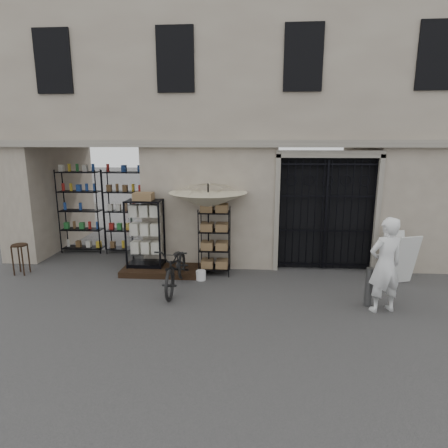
# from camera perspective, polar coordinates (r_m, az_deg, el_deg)

# --- Properties ---
(ground) EXTENTS (80.00, 80.00, 0.00)m
(ground) POSITION_cam_1_polar(r_m,az_deg,el_deg) (8.10, 5.03, -11.63)
(ground) COLOR black
(ground) RESTS_ON ground
(main_building) EXTENTS (14.00, 4.00, 9.00)m
(main_building) POSITION_cam_1_polar(r_m,az_deg,el_deg) (11.46, 5.20, 18.44)
(main_building) COLOR #A59886
(main_building) RESTS_ON ground
(shop_recess) EXTENTS (3.00, 1.70, 3.00)m
(shop_recess) POSITION_cam_1_polar(r_m,az_deg,el_deg) (11.23, -18.66, 2.59)
(shop_recess) COLOR black
(shop_recess) RESTS_ON ground
(shop_shelving) EXTENTS (2.70, 0.50, 2.50)m
(shop_shelving) POSITION_cam_1_polar(r_m,az_deg,el_deg) (11.74, -17.88, 1.82)
(shop_shelving) COLOR black
(shop_shelving) RESTS_ON ground
(iron_gate) EXTENTS (2.50, 0.21, 3.00)m
(iron_gate) POSITION_cam_1_polar(r_m,az_deg,el_deg) (10.03, 15.08, 1.69)
(iron_gate) COLOR black
(iron_gate) RESTS_ON ground
(step_platform) EXTENTS (2.00, 0.90, 0.15)m
(step_platform) POSITION_cam_1_polar(r_m,az_deg,el_deg) (9.77, -9.40, -6.98)
(step_platform) COLOR black
(step_platform) RESTS_ON ground
(display_cabinet) EXTENTS (0.88, 0.58, 1.86)m
(display_cabinet) POSITION_cam_1_polar(r_m,az_deg,el_deg) (9.76, -11.90, -1.92)
(display_cabinet) COLOR black
(display_cabinet) RESTS_ON step_platform
(wire_rack) EXTENTS (0.88, 0.75, 1.70)m
(wire_rack) POSITION_cam_1_polar(r_m,az_deg,el_deg) (9.41, -1.45, -2.75)
(wire_rack) COLOR black
(wire_rack) RESTS_ON ground
(market_umbrella) EXTENTS (2.20, 2.22, 2.75)m
(market_umbrella) POSITION_cam_1_polar(r_m,az_deg,el_deg) (9.25, -2.43, 4.26)
(market_umbrella) COLOR black
(market_umbrella) RESTS_ON ground
(white_bucket) EXTENTS (0.25, 0.25, 0.23)m
(white_bucket) POSITION_cam_1_polar(r_m,az_deg,el_deg) (9.20, -3.54, -7.80)
(white_bucket) COLOR silver
(white_bucket) RESTS_ON ground
(bicycle) EXTENTS (0.70, 1.05, 1.99)m
(bicycle) POSITION_cam_1_polar(r_m,az_deg,el_deg) (8.77, -7.17, -9.74)
(bicycle) COLOR black
(bicycle) RESTS_ON ground
(wooden_stool) EXTENTS (0.47, 0.47, 0.78)m
(wooden_stool) POSITION_cam_1_polar(r_m,az_deg,el_deg) (10.79, -28.56, -4.63)
(wooden_stool) COLOR black
(wooden_stool) RESTS_ON ground
(steel_bollard) EXTENTS (0.19, 0.19, 0.81)m
(steel_bollard) POSITION_cam_1_polar(r_m,az_deg,el_deg) (8.26, 21.20, -8.94)
(steel_bollard) COLOR #575758
(steel_bollard) RESTS_ON ground
(shopkeeper) EXTENTS (1.22, 2.03, 0.46)m
(shopkeeper) POSITION_cam_1_polar(r_m,az_deg,el_deg) (8.29, 22.77, -12.04)
(shopkeeper) COLOR white
(shopkeeper) RESTS_ON ground
(easel_sign) EXTENTS (0.73, 0.79, 1.18)m
(easel_sign) POSITION_cam_1_polar(r_m,az_deg,el_deg) (9.82, 25.28, -4.66)
(easel_sign) COLOR silver
(easel_sign) RESTS_ON ground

